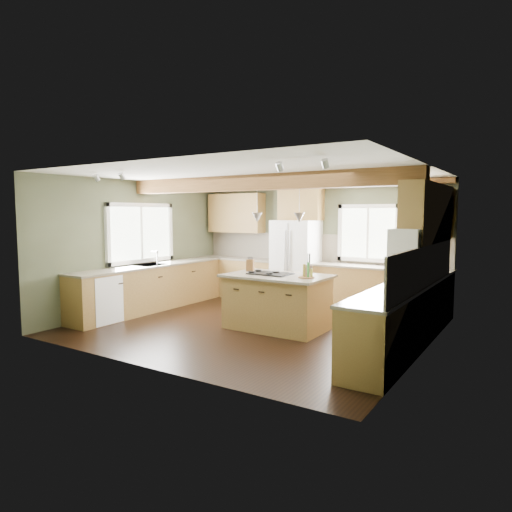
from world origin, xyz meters
The scene contains 37 objects.
floor centered at (0.00, 0.00, 0.00)m, with size 5.60×5.60×0.00m, color black.
ceiling centered at (0.00, 0.00, 2.60)m, with size 5.60×5.60×0.00m, color silver.
wall_back centered at (0.00, 2.50, 1.30)m, with size 5.60×5.60×0.00m, color #454A34.
wall_left centered at (-2.80, 0.00, 1.30)m, with size 5.00×5.00×0.00m, color #454A34.
wall_right centered at (2.80, 0.00, 1.30)m, with size 5.00×5.00×0.00m, color #454A34.
ceiling_beam centered at (0.00, 0.10, 2.47)m, with size 5.55×0.26×0.26m, color #533417.
soffit_trim centered at (0.00, 2.40, 2.54)m, with size 5.55×0.20×0.10m, color #533417.
backsplash_back centered at (0.00, 2.48, 1.21)m, with size 5.58×0.03×0.58m, color brown.
backsplash_right centered at (2.78, 0.05, 1.21)m, with size 0.03×3.70×0.58m, color brown.
base_cab_back_left centered at (-1.79, 2.20, 0.44)m, with size 2.02×0.60×0.88m, color brown.
counter_back_left centered at (-1.79, 2.20, 0.90)m, with size 2.06×0.64×0.04m, color #50483A.
base_cab_back_right centered at (1.49, 2.20, 0.44)m, with size 2.62×0.60×0.88m, color brown.
counter_back_right centered at (1.49, 2.20, 0.90)m, with size 2.66×0.64×0.04m, color #50483A.
base_cab_left centered at (-2.50, 0.05, 0.44)m, with size 0.60×3.70×0.88m, color brown.
counter_left centered at (-2.50, 0.05, 0.90)m, with size 0.64×3.74×0.04m, color #50483A.
base_cab_right centered at (2.50, 0.05, 0.44)m, with size 0.60×3.70×0.88m, color brown.
counter_right centered at (2.50, 0.05, 0.90)m, with size 0.64×3.74×0.04m, color #50483A.
upper_cab_back_left centered at (-1.99, 2.33, 1.95)m, with size 1.40×0.35×0.90m, color brown.
upper_cab_over_fridge centered at (-0.30, 2.33, 2.15)m, with size 0.96×0.35×0.70m, color brown.
upper_cab_right centered at (2.62, 0.90, 1.95)m, with size 0.35×2.20×0.90m, color brown.
upper_cab_back_corner centered at (2.30, 2.33, 1.95)m, with size 0.90×0.35×0.90m, color brown.
window_left centered at (-2.78, 0.05, 1.55)m, with size 0.04×1.60×1.05m, color white.
window_back centered at (1.15, 2.48, 1.55)m, with size 1.10×0.04×1.00m, color white.
sink centered at (-2.50, 0.05, 0.91)m, with size 0.50×0.65×0.03m, color #262628.
faucet centered at (-2.32, 0.05, 1.05)m, with size 0.02×0.02×0.28m, color #B2B2B7.
dishwasher centered at (-2.49, -1.25, 0.43)m, with size 0.60×0.60×0.84m, color white.
oven centered at (2.49, -1.25, 0.43)m, with size 0.60×0.72×0.84m, color white.
microwave centered at (2.58, -0.05, 1.55)m, with size 0.40×0.70×0.38m, color white.
pendant_left centered at (0.00, 0.10, 1.88)m, with size 0.18×0.18×0.16m, color #B2B2B7.
pendant_right centered at (0.80, 0.10, 1.88)m, with size 0.18×0.18×0.16m, color #B2B2B7.
refrigerator centered at (-0.30, 2.12, 0.90)m, with size 0.90×0.74×1.80m, color white.
island centered at (0.40, 0.10, 0.44)m, with size 1.61×0.99×0.88m, color brown.
island_top centered at (0.40, 0.10, 0.90)m, with size 1.72×1.09×0.04m, color #50483A.
cooktop centered at (0.27, 0.10, 0.93)m, with size 0.70×0.47×0.02m, color black.
knife_block centered at (-0.23, 0.24, 1.03)m, with size 0.13×0.10×0.21m, color brown.
utensil_crock centered at (0.85, 0.37, 1.00)m, with size 0.12×0.12×0.16m, color #443C36.
bottle_tray centered at (0.97, 0.04, 1.04)m, with size 0.26×0.26×0.24m, color brown, non-canonical shape.
Camera 1 is at (4.18, -6.50, 1.95)m, focal length 32.00 mm.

